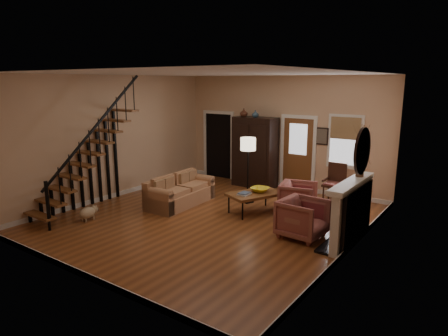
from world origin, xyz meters
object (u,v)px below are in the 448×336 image
Objects in this scene: floor_lamp at (248,171)px; side_chair at (334,183)px; armoire at (255,152)px; coffee_table at (255,203)px; armchair_left at (303,218)px; armchair_right at (298,198)px; sofa at (181,191)px.

side_chair is (1.83, 1.36, -0.35)m from floor_lamp.
floor_lamp is (0.72, -1.56, -0.19)m from armoire.
coffee_table is 1.81m from armchair_left.
armchair_right is 0.82× the size of side_chair.
sofa is at bearing 89.10° from armchair_left.
armchair_right is at bearing -36.41° from armoire.
armchair_left is 2.65m from floor_lamp.
floor_lamp reaches higher than sofa.
armchair_left is (2.92, -2.96, -0.65)m from armoire.
armchair_left is 0.87× the size of side_chair.
coffee_table is 1.46× the size of armchair_left.
armoire is 1.63× the size of coffee_table.
floor_lamp is at bearing 38.59° from sofa.
armchair_left is 1.54m from armchair_right.
armoire reaches higher than armchair_left.
sofa is 1.91× the size of side_chair.
coffee_table is 0.75× the size of floor_lamp.
side_chair is (0.36, 1.41, 0.13)m from armchair_right.
armoire is 2.80m from armchair_right.
sofa is 3.52m from armchair_left.
sofa is 2.21× the size of armchair_left.
armoire is at bearing 114.72° from floor_lamp.
sofa is at bearing -102.34° from armoire.
sofa is 1.82m from floor_lamp.
armoire is at bearing 175.52° from side_chair.
sofa reaches higher than coffee_table.
armchair_left is (3.51, -0.24, 0.04)m from sofa.
armoire is at bearing 47.55° from armchair_left.
side_chair reaches higher than sofa.
armoire is 2.65m from coffee_table.
armchair_right is 1.55m from floor_lamp.
armoire is at bearing 74.72° from sofa.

